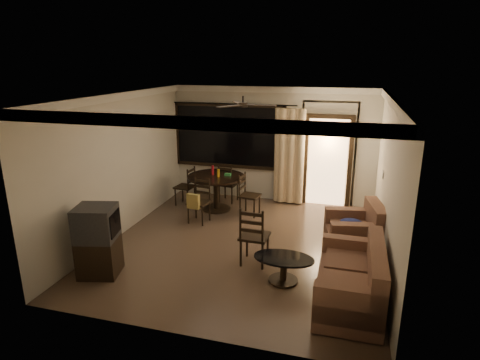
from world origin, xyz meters
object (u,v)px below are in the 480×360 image
(dining_chair_east, at_px, (249,203))
(side_chair, at_px, (254,246))
(dining_table, at_px, (216,183))
(tv_cabinet, at_px, (98,241))
(dining_chair_north, at_px, (228,191))
(dining_chair_west, at_px, (186,194))
(armchair, at_px, (357,234))
(sofa, at_px, (354,282))
(coffee_table, at_px, (284,265))
(dining_chair_south, at_px, (199,209))

(dining_chair_east, distance_m, side_chair, 2.31)
(dining_table, bearing_deg, tv_cabinet, -104.65)
(dining_chair_north, height_order, side_chair, side_chair)
(dining_chair_west, height_order, armchair, armchair)
(dining_chair_east, xyz_separation_m, dining_chair_north, (-0.73, 0.72, 0.00))
(dining_table, bearing_deg, dining_chair_north, 80.51)
(dining_chair_west, relative_size, armchair, 0.86)
(dining_chair_east, bearing_deg, side_chair, -156.13)
(dining_chair_east, distance_m, sofa, 3.81)
(tv_cabinet, bearing_deg, dining_chair_east, 48.54)
(dining_table, relative_size, dining_chair_north, 1.39)
(dining_chair_east, relative_size, dining_chair_north, 1.00)
(side_chair, bearing_deg, sofa, 155.55)
(armchair, bearing_deg, dining_table, 143.74)
(sofa, xyz_separation_m, coffee_table, (-1.07, 0.36, -0.08))
(side_chair, bearing_deg, tv_cabinet, 25.35)
(dining_chair_west, xyz_separation_m, dining_chair_south, (0.72, -0.96, 0.02))
(dining_table, height_order, tv_cabinet, tv_cabinet)
(dining_chair_east, height_order, dining_chair_south, same)
(dining_chair_east, relative_size, tv_cabinet, 0.81)
(tv_cabinet, distance_m, side_chair, 2.58)
(sofa, distance_m, side_chair, 1.85)
(dining_chair_west, distance_m, dining_chair_east, 1.67)
(tv_cabinet, xyz_separation_m, sofa, (4.01, 0.21, -0.23))
(armchair, distance_m, side_chair, 1.89)
(dining_chair_north, bearing_deg, dining_table, 88.06)
(dining_chair_west, height_order, dining_chair_south, same)
(dining_chair_west, height_order, dining_chair_north, same)
(sofa, height_order, armchair, armchair)
(dining_chair_east, xyz_separation_m, tv_cabinet, (-1.70, -3.24, 0.31))
(dining_chair_south, distance_m, dining_chair_north, 1.48)
(dining_chair_west, bearing_deg, tv_cabinet, 6.80)
(dining_chair_east, distance_m, tv_cabinet, 3.67)
(tv_cabinet, distance_m, coffee_table, 3.01)
(dining_chair_north, distance_m, side_chair, 3.24)
(dining_chair_north, bearing_deg, dining_chair_east, 142.78)
(dining_chair_south, distance_m, armchair, 3.35)
(tv_cabinet, relative_size, armchair, 1.07)
(dining_chair_west, relative_size, dining_chair_south, 1.00)
(dining_chair_south, height_order, coffee_table, dining_chair_south)
(tv_cabinet, distance_m, sofa, 4.02)
(dining_table, distance_m, dining_chair_south, 0.92)
(armchair, bearing_deg, side_chair, -164.97)
(dining_table, bearing_deg, sofa, -45.09)
(dining_chair_north, bearing_deg, side_chair, 122.64)
(dining_chair_south, bearing_deg, coffee_table, -34.03)
(tv_cabinet, distance_m, armchair, 4.46)
(dining_chair_north, distance_m, tv_cabinet, 4.09)
(dining_chair_east, bearing_deg, sofa, -135.20)
(dining_table, height_order, dining_chair_west, dining_table)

